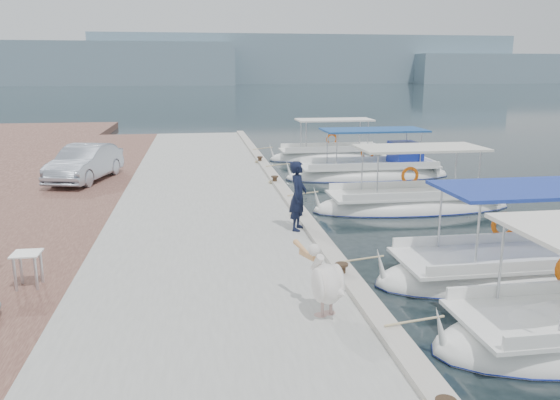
# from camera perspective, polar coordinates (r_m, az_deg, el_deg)

# --- Properties ---
(ground) EXTENTS (400.00, 400.00, 0.00)m
(ground) POSITION_cam_1_polar(r_m,az_deg,el_deg) (15.29, 4.24, -5.03)
(ground) COLOR black
(ground) RESTS_ON ground
(concrete_quay) EXTENTS (6.00, 40.00, 0.50)m
(concrete_quay) POSITION_cam_1_polar(r_m,az_deg,el_deg) (19.67, -7.59, -0.17)
(concrete_quay) COLOR #9E9F99
(concrete_quay) RESTS_ON ground
(quay_curb) EXTENTS (0.44, 40.00, 0.12)m
(quay_curb) POSITION_cam_1_polar(r_m,az_deg,el_deg) (19.83, 0.44, 0.98)
(quay_curb) COLOR #B0A99C
(quay_curb) RESTS_ON concrete_quay
(cobblestone_strip) EXTENTS (4.00, 40.00, 0.50)m
(cobblestone_strip) POSITION_cam_1_polar(r_m,az_deg,el_deg) (20.22, -21.90, -0.67)
(cobblestone_strip) COLOR brown
(cobblestone_strip) RESTS_ON ground
(distant_hills) EXTENTS (330.00, 60.00, 18.00)m
(distant_hills) POSITION_cam_1_polar(r_m,az_deg,el_deg) (218.14, -0.04, 14.10)
(distant_hills) COLOR gray
(distant_hills) RESTS_ON ground
(fishing_caique_b) EXTENTS (6.92, 2.47, 2.83)m
(fishing_caique_b) POSITION_cam_1_polar(r_m,az_deg,el_deg) (14.17, 23.36, -7.10)
(fishing_caique_b) COLOR white
(fishing_caique_b) RESTS_ON ground
(fishing_caique_c) EXTENTS (7.28, 2.34, 2.83)m
(fishing_caique_c) POSITION_cam_1_polar(r_m,az_deg,el_deg) (20.02, 13.65, -0.57)
(fishing_caique_c) COLOR white
(fishing_caique_c) RESTS_ON ground
(fishing_caique_d) EXTENTS (7.77, 2.37, 2.83)m
(fishing_caique_d) POSITION_cam_1_polar(r_m,az_deg,el_deg) (25.56, 9.42, 2.75)
(fishing_caique_d) COLOR white
(fishing_caique_d) RESTS_ON ground
(fishing_caique_e) EXTENTS (6.89, 2.05, 2.83)m
(fishing_caique_e) POSITION_cam_1_polar(r_m,az_deg,el_deg) (30.56, 5.30, 4.48)
(fishing_caique_e) COLOR white
(fishing_caique_e) RESTS_ON ground
(mooring_bollards) EXTENTS (0.28, 20.28, 0.33)m
(mooring_bollards) POSITION_cam_1_polar(r_m,az_deg,el_deg) (16.43, 1.93, -1.17)
(mooring_bollards) COLOR black
(mooring_bollards) RESTS_ON concrete_quay
(pelican) EXTENTS (0.86, 1.57, 1.23)m
(pelican) POSITION_cam_1_polar(r_m,az_deg,el_deg) (9.91, 4.82, -8.48)
(pelican) COLOR tan
(pelican) RESTS_ON concrete_quay
(fisherman) EXTENTS (0.71, 0.83, 1.93)m
(fisherman) POSITION_cam_1_polar(r_m,az_deg,el_deg) (14.99, 1.91, 0.44)
(fisherman) COLOR black
(fisherman) RESTS_ON concrete_quay
(parked_car) EXTENTS (2.57, 4.60, 1.44)m
(parked_car) POSITION_cam_1_polar(r_m,az_deg,el_deg) (23.21, -19.72, 3.67)
(parked_car) COLOR #A1A9B9
(parked_car) RESTS_ON cobblestone_strip
(folding_table) EXTENTS (0.55, 0.55, 0.73)m
(folding_table) POSITION_cam_1_polar(r_m,az_deg,el_deg) (12.25, -24.89, -5.95)
(folding_table) COLOR silver
(folding_table) RESTS_ON cobblestone_strip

